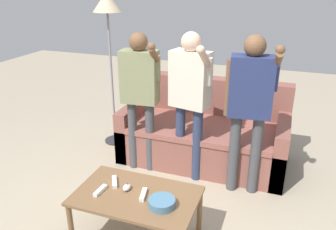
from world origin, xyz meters
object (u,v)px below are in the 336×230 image
at_px(snack_bowl, 162,203).
at_px(game_remote_wand_far, 143,195).
at_px(coffee_table, 136,200).
at_px(game_remote_wand_spare, 100,191).
at_px(floor_lamp, 108,15).
at_px(player_left, 140,87).
at_px(player_right, 250,99).
at_px(couch, 205,134).
at_px(game_remote_nunchuk, 127,187).
at_px(game_remote_wand_near, 114,182).
at_px(player_center, 190,91).

xyz_separation_m(snack_bowl, game_remote_wand_far, (-0.18, 0.07, -0.01)).
relative_size(coffee_table, game_remote_wand_spare, 6.47).
distance_m(floor_lamp, player_left, 1.02).
height_order(player_left, player_right, player_right).
bearing_deg(snack_bowl, player_left, 120.73).
distance_m(couch, player_left, 1.01).
relative_size(coffee_table, floor_lamp, 0.52).
xyz_separation_m(coffee_table, game_remote_wand_spare, (-0.28, -0.07, 0.07)).
distance_m(coffee_table, snack_bowl, 0.26).
bearing_deg(floor_lamp, game_remote_nunchuk, -58.41).
bearing_deg(game_remote_wand_far, couch, 85.74).
xyz_separation_m(player_right, game_remote_wand_far, (-0.64, -1.00, -0.53)).
xyz_separation_m(game_remote_nunchuk, player_right, (0.80, 0.96, 0.53)).
height_order(game_remote_nunchuk, game_remote_wand_near, game_remote_nunchuk).
xyz_separation_m(coffee_table, player_right, (0.70, 1.00, 0.60)).
bearing_deg(game_remote_wand_near, game_remote_wand_spare, -108.14).
bearing_deg(floor_lamp, player_left, -39.36).
distance_m(player_center, game_remote_wand_near, 1.17).
distance_m(player_left, game_remote_wand_spare, 1.24).
relative_size(snack_bowl, game_remote_nunchuk, 2.30).
bearing_deg(game_remote_wand_spare, player_center, 70.83).
xyz_separation_m(couch, player_right, (0.53, -0.54, 0.68)).
bearing_deg(game_remote_wand_far, player_left, 114.78).
bearing_deg(game_remote_wand_near, player_right, 44.37).
bearing_deg(game_remote_wand_far, game_remote_wand_spare, -168.91).
relative_size(couch, game_remote_wand_near, 12.00).
height_order(snack_bowl, game_remote_wand_near, snack_bowl).
xyz_separation_m(floor_lamp, game_remote_wand_spare, (0.75, -1.61, -1.16)).
bearing_deg(snack_bowl, coffee_table, 164.66).
distance_m(game_remote_nunchuk, game_remote_wand_spare, 0.21).
distance_m(couch, player_right, 1.02).
distance_m(coffee_table, player_center, 1.22).
distance_m(player_center, player_right, 0.60).
relative_size(floor_lamp, game_remote_wand_near, 12.06).
relative_size(couch, snack_bowl, 9.19).
bearing_deg(game_remote_wand_far, game_remote_nunchuk, 168.57).
bearing_deg(player_right, game_remote_wand_far, -122.82).
bearing_deg(player_left, game_remote_nunchuk, -72.23).
bearing_deg(floor_lamp, player_center, -22.97).
relative_size(player_center, game_remote_wand_near, 10.03).
bearing_deg(player_right, player_left, 177.21).
bearing_deg(player_right, game_remote_wand_spare, -132.82).
bearing_deg(couch, player_right, -45.54).
bearing_deg(player_left, game_remote_wand_spare, -82.74).
bearing_deg(couch, snack_bowl, -87.68).
bearing_deg(game_remote_nunchuk, player_right, 50.28).
distance_m(snack_bowl, game_remote_wand_near, 0.50).
xyz_separation_m(floor_lamp, player_left, (0.61, -0.50, -0.66)).
distance_m(couch, game_remote_wand_near, 1.52).
relative_size(snack_bowl, player_left, 0.13).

